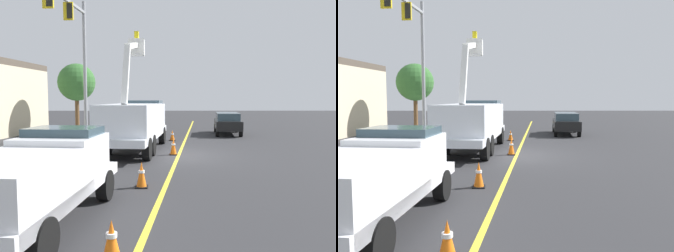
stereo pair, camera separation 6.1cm
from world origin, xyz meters
TOP-DOWN VIEW (x-y plane):
  - ground at (0.00, 0.00)m, footprint 120.00×120.00m
  - sidewalk_far_side at (0.85, 7.43)m, footprint 60.02×10.40m
  - lane_centre_stripe at (0.00, 0.00)m, footprint 49.69×5.84m
  - utility_bucket_truck at (1.92, 2.25)m, footprint 8.43×3.42m
  - service_pickup_truck at (-8.86, 3.48)m, footprint 5.80×2.72m
  - passing_minivan at (9.88, -4.25)m, footprint 4.98×2.43m
  - traffic_cone_leading at (-10.55, 1.60)m, footprint 0.40×0.40m
  - traffic_cone_mid_front at (-5.78, 1.41)m, footprint 0.40×0.40m
  - traffic_cone_mid_rear at (0.35, 0.23)m, footprint 0.40×0.40m
  - traffic_cone_trailing at (5.98, 0.16)m, footprint 0.40×0.40m
  - traffic_signal_mast at (4.16, 6.03)m, footprint 6.40×0.97m
  - street_tree_right at (10.52, 7.63)m, footprint 2.94×2.94m

SIDE VIEW (x-z plane):
  - ground at x=0.00m, z-range 0.00..0.00m
  - lane_centre_stripe at x=0.00m, z-range 0.00..0.01m
  - sidewalk_far_side at x=0.85m, z-range 0.00..0.12m
  - traffic_cone_trailing at x=5.98m, z-range -0.01..0.70m
  - traffic_cone_leading at x=-10.55m, z-range -0.01..0.71m
  - traffic_cone_mid_front at x=-5.78m, z-range -0.01..0.81m
  - traffic_cone_mid_rear at x=0.35m, z-range -0.01..0.85m
  - passing_minivan at x=9.88m, z-range 0.13..1.82m
  - service_pickup_truck at x=-8.86m, z-range 0.09..2.15m
  - utility_bucket_truck at x=1.92m, z-range -1.72..4.93m
  - street_tree_right at x=10.52m, z-range 1.28..6.83m
  - traffic_signal_mast at x=4.16m, z-range 1.67..10.67m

